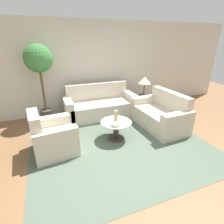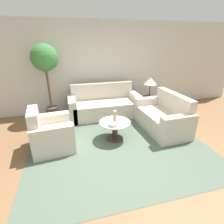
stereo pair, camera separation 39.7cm
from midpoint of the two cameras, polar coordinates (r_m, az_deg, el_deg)
name	(u,v)px [view 2 (the right image)]	position (r m, az deg, el deg)	size (l,w,h in m)	color
ground_plane	(120,161)	(3.35, 6.16, -15.84)	(14.00, 14.00, 0.00)	brown
wall_back	(93,68)	(5.34, -3.94, 14.21)	(10.00, 0.06, 2.60)	beige
rug	(115,138)	(4.00, 3.79, -8.64)	(3.62, 3.59, 0.01)	#4C5B4C
sofa_main	(104,105)	(5.09, -0.40, 2.12)	(2.01, 0.85, 0.91)	beige
armchair	(50,135)	(3.69, -16.78, -7.31)	(0.86, 0.90, 0.87)	beige
loveseat	(164,118)	(4.54, 18.95, -1.81)	(0.87, 1.52, 0.89)	beige
coffee_table	(115,128)	(3.87, 3.89, -5.26)	(0.68, 0.68, 0.42)	#332823
side_table	(148,104)	(5.43, 13.89, 2.41)	(0.41, 0.41, 0.52)	#332823
table_lamp	(150,81)	(5.24, 14.61, 9.60)	(0.37, 0.37, 0.55)	#332823
potted_plant	(45,64)	(4.79, -18.70, 14.64)	(0.67, 0.67, 1.99)	#3D3833
vase	(115,116)	(3.77, 3.94, -1.44)	(0.08, 0.08, 0.25)	tan
bowl	(113,125)	(3.61, 3.51, -4.26)	(0.18, 0.18, 0.06)	beige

